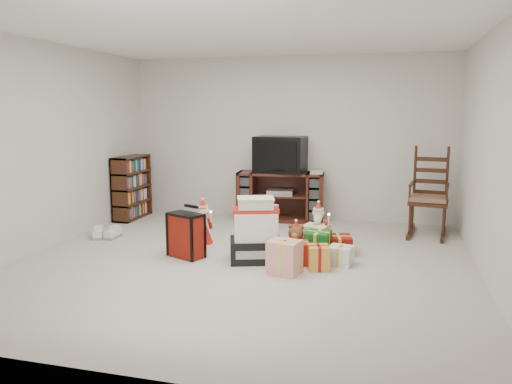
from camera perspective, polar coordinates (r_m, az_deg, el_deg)
room at (r=5.38m, az=-1.62°, el=4.75°), size 5.01×5.01×2.51m
tv_stand at (r=7.65m, az=2.80°, el=-0.50°), size 1.35×0.60×0.75m
bookshelf at (r=8.03m, az=-13.99°, el=0.40°), size 0.27×0.80×0.98m
rocking_chair at (r=7.17m, az=19.05°, el=-1.25°), size 0.60×0.88×1.25m
gift_pile at (r=5.59m, az=-0.05°, el=-4.82°), size 0.66×0.57×0.71m
red_suitcase at (r=5.79m, az=-8.01°, el=-4.90°), size 0.45×0.35×0.61m
stocking at (r=5.78m, az=1.23°, el=-4.38°), size 0.30×0.15×0.62m
teddy_bear at (r=5.76m, az=4.61°, el=-5.86°), size 0.26×0.23×0.39m
santa_figurine at (r=6.15m, az=7.09°, el=-4.42°), size 0.28×0.27×0.58m
mrs_claus_figurine at (r=6.24m, az=-6.07°, el=-4.14°), size 0.29×0.28×0.60m
sneaker_pair at (r=6.95m, az=-16.80°, el=-4.61°), size 0.38×0.32×0.11m
gift_cluster at (r=5.67m, az=6.93°, el=-6.47°), size 0.83×1.21×0.28m
crt_television at (r=7.58m, az=2.80°, el=4.31°), size 0.76×0.57×0.54m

